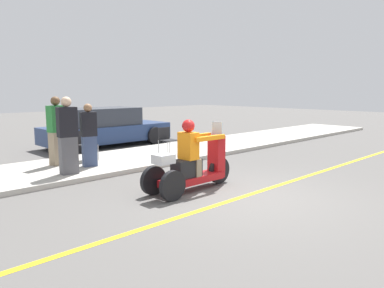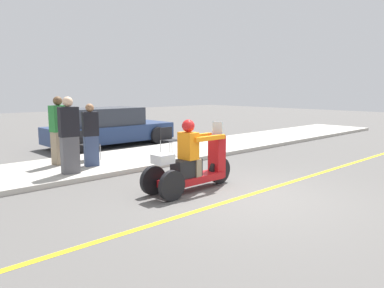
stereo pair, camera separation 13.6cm
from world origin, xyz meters
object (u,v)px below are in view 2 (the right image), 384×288
object	(u,v)px
motorcycle_trike	(192,165)
spectator_with_child	(59,132)
spectator_by_tree	(69,137)
spectator_end_of_line	(91,136)
parked_car_lot_right	(109,128)
folding_chair_set_back	(86,142)
folding_chair_curbside	(169,138)

from	to	relation	value
motorcycle_trike	spectator_with_child	distance (m)	4.09
motorcycle_trike	spectator_by_tree	world-z (taller)	spectator_by_tree
spectator_end_of_line	parked_car_lot_right	bearing A→B (deg)	53.47
motorcycle_trike	spectator_end_of_line	xyz separation A→B (m)	(-0.58, 3.17, 0.36)
spectator_with_child	spectator_by_tree	size ratio (longest dim) A/B	0.99
spectator_end_of_line	motorcycle_trike	bearing A→B (deg)	-79.61
spectator_end_of_line	spectator_with_child	xyz separation A→B (m)	(-0.49, 0.76, 0.09)
parked_car_lot_right	spectator_with_child	bearing A→B (deg)	-138.44
spectator_with_child	parked_car_lot_right	xyz separation A→B (m)	(3.07, 2.72, -0.31)
spectator_with_child	folding_chair_set_back	xyz separation A→B (m)	(0.79, 0.08, -0.35)
folding_chair_curbside	motorcycle_trike	bearing A→B (deg)	-122.15
folding_chair_curbside	parked_car_lot_right	xyz separation A→B (m)	(0.05, 3.55, 0.04)
spectator_with_child	folding_chair_curbside	size ratio (longest dim) A/B	2.17
motorcycle_trike	folding_chair_curbside	bearing A→B (deg)	57.85
spectator_with_child	parked_car_lot_right	size ratio (longest dim) A/B	0.38
spectator_end_of_line	spectator_by_tree	world-z (taller)	spectator_by_tree
spectator_end_of_line	parked_car_lot_right	xyz separation A→B (m)	(2.58, 3.48, -0.23)
spectator_end_of_line	folding_chair_set_back	xyz separation A→B (m)	(0.30, 0.84, -0.27)
folding_chair_set_back	spectator_with_child	bearing A→B (deg)	-174.02
parked_car_lot_right	spectator_end_of_line	bearing A→B (deg)	-126.53
spectator_end_of_line	spectator_by_tree	size ratio (longest dim) A/B	0.89
motorcycle_trike	spectator_with_child	xyz separation A→B (m)	(-1.08, 3.93, 0.44)
motorcycle_trike	folding_chair_set_back	size ratio (longest dim) A/B	2.71
parked_car_lot_right	spectator_by_tree	bearing A→B (deg)	-130.54
folding_chair_set_back	motorcycle_trike	bearing A→B (deg)	-85.95
spectator_by_tree	folding_chair_curbside	xyz separation A→B (m)	(3.31, 0.38, -0.36)
folding_chair_set_back	parked_car_lot_right	world-z (taller)	parked_car_lot_right
spectator_end_of_line	folding_chair_curbside	xyz separation A→B (m)	(2.53, -0.07, -0.27)
spectator_with_child	spectator_by_tree	world-z (taller)	spectator_by_tree
motorcycle_trike	spectator_with_child	world-z (taller)	spectator_with_child
folding_chair_curbside	folding_chair_set_back	size ratio (longest dim) A/B	1.00
spectator_end_of_line	folding_chair_set_back	distance (m)	0.93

